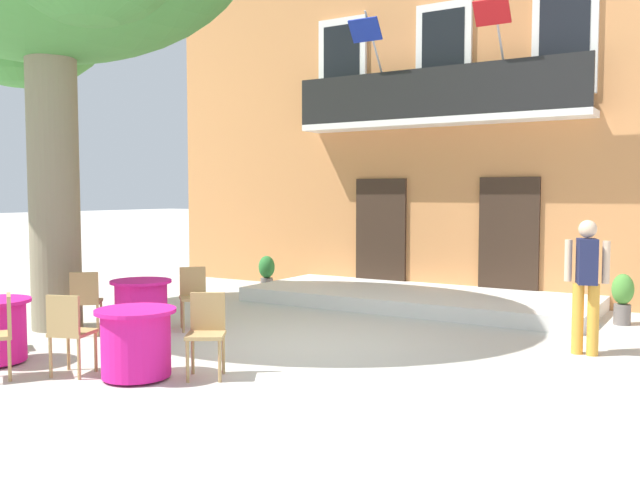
{
  "coord_description": "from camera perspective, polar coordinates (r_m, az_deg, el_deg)",
  "views": [
    {
      "loc": [
        4.74,
        -7.35,
        1.99
      ],
      "look_at": [
        -0.53,
        1.32,
        1.3
      ],
      "focal_mm": 37.9,
      "sensor_mm": 36.0,
      "label": 1
    }
  ],
  "objects": [
    {
      "name": "pedestrian_near_entrance",
      "position": [
        8.96,
        21.58,
        -3.07
      ],
      "size": [
        0.53,
        0.39,
        1.67
      ],
      "color": "gold",
      "rests_on": "ground"
    },
    {
      "name": "cafe_chair_near_tree_0",
      "position": [
        7.52,
        -9.55,
        -7.37
      ],
      "size": [
        0.55,
        0.55,
        0.91
      ],
      "color": "tan",
      "rests_on": "ground"
    },
    {
      "name": "cafe_table_near_tree",
      "position": [
        7.62,
        -15.27,
        -8.36
      ],
      "size": [
        0.86,
        0.86,
        0.76
      ],
      "color": "#DB1984",
      "rests_on": "ground"
    },
    {
      "name": "cafe_chair_front_1",
      "position": [
        10.06,
        -19.18,
        -4.67
      ],
      "size": [
        0.56,
        0.56,
        0.91
      ],
      "color": "tan",
      "rests_on": "ground"
    },
    {
      "name": "cafe_chair_near_tree_1",
      "position": [
        7.89,
        -20.44,
        -7.03
      ],
      "size": [
        0.51,
        0.51,
        0.91
      ],
      "color": "tan",
      "rests_on": "ground"
    },
    {
      "name": "ground_plane",
      "position": [
        8.97,
        -1.52,
        -8.93
      ],
      "size": [
        120.0,
        120.0,
        0.0
      ],
      "primitive_type": "plane",
      "color": "beige"
    },
    {
      "name": "cafe_chair_front_0",
      "position": [
        10.16,
        -10.63,
        -4.45
      ],
      "size": [
        0.57,
        0.57,
        0.91
      ],
      "color": "tan",
      "rests_on": "ground"
    },
    {
      "name": "ground_planter_left",
      "position": [
        13.98,
        -4.53,
        -2.65
      ],
      "size": [
        0.34,
        0.34,
        0.72
      ],
      "color": "slate",
      "rests_on": "ground"
    },
    {
      "name": "entrance_step_platform",
      "position": [
        12.24,
        8.13,
        -4.91
      ],
      "size": [
        6.09,
        2.45,
        0.25
      ],
      "primitive_type": "cube",
      "color": "silver",
      "rests_on": "ground"
    },
    {
      "name": "building_facade",
      "position": [
        15.2,
        13.13,
        10.44
      ],
      "size": [
        13.0,
        5.09,
        7.5
      ],
      "color": "#CC844C",
      "rests_on": "ground"
    },
    {
      "name": "ground_planter_right",
      "position": [
        11.3,
        24.19,
        -4.36
      ],
      "size": [
        0.32,
        0.32,
        0.78
      ],
      "color": "slate",
      "rests_on": "ground"
    },
    {
      "name": "cafe_table_front",
      "position": [
        10.07,
        -14.86,
        -5.37
      ],
      "size": [
        0.86,
        0.86,
        0.76
      ],
      "color": "#DB1984",
      "rests_on": "ground"
    }
  ]
}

